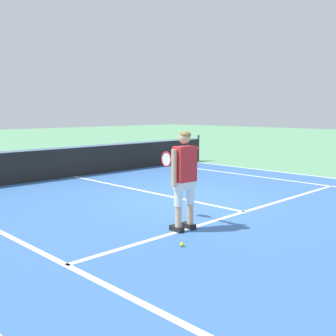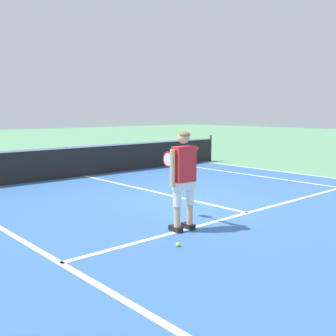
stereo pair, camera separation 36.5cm
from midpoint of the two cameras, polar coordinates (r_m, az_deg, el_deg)
name	(u,v)px [view 1 (the left image)]	position (r m, az deg, el deg)	size (l,w,h in m)	color
ground_plane	(187,200)	(9.43, 1.58, -4.54)	(80.00, 80.00, 0.00)	#609E70
court_inner_surface	(206,204)	(9.06, 4.17, -5.06)	(10.98, 11.16, 0.00)	#3866A8
line_service	(244,212)	(8.45, 9.42, -6.10)	(8.23, 0.10, 0.01)	white
line_centre_service	(141,190)	(10.59, -4.77, -3.16)	(0.10, 6.40, 0.01)	white
line_singles_left	(31,247)	(6.65, -20.26, -10.39)	(0.10, 10.76, 0.01)	white
line_singles_right	(296,182)	(12.41, 16.76, -1.84)	(0.10, 10.76, 0.01)	white
line_doubles_right	(317,176)	(13.62, 19.53, -1.11)	(0.10, 10.76, 0.01)	white
tennis_net	(74,161)	(13.10, -13.85, 0.95)	(11.96, 0.08, 1.07)	#333338
tennis_player	(184,174)	(6.90, 0.72, -0.80)	(0.69, 1.10, 1.71)	black
tennis_ball_near_feet	(182,245)	(6.27, 0.26, -10.71)	(0.07, 0.07, 0.07)	#CCE02D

